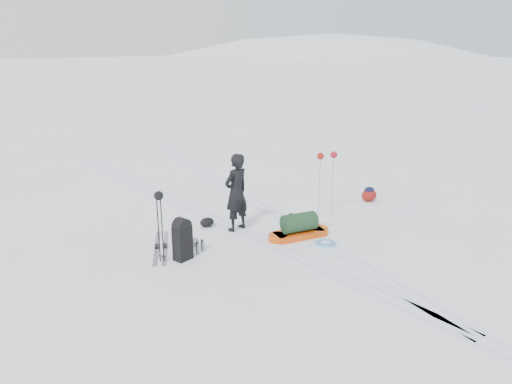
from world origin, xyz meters
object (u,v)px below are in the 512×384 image
at_px(expedition_rucksack, 183,239).
at_px(ski_poles_black, 159,204).
at_px(pulk_sled, 299,228).
at_px(skier, 236,192).

relative_size(expedition_rucksack, ski_poles_black, 0.60).
bearing_deg(ski_poles_black, expedition_rucksack, -4.67).
relative_size(pulk_sled, ski_poles_black, 1.04).
height_order(skier, ski_poles_black, skier).
xyz_separation_m(skier, ski_poles_black, (-2.05, -0.53, 0.28)).
distance_m(pulk_sled, expedition_rucksack, 2.52).
xyz_separation_m(skier, pulk_sled, (0.82, -1.14, -0.65)).
relative_size(skier, expedition_rucksack, 2.06).
bearing_deg(expedition_rucksack, pulk_sled, -26.69).
xyz_separation_m(expedition_rucksack, ski_poles_black, (-0.41, 0.09, 0.75)).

